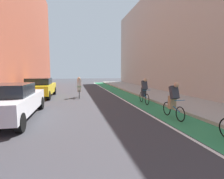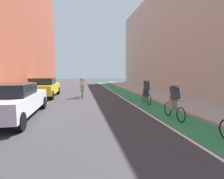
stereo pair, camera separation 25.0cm
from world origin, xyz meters
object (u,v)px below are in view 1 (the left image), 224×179
object	(u,v)px
parked_sedan_white	(11,101)
cyclist_mid	(173,100)
cyclist_far	(79,87)
parked_sedan_yellow_cab	(40,88)
cyclist_trailing	(144,91)

from	to	relation	value
parked_sedan_white	cyclist_mid	distance (m)	6.95
parked_sedan_white	cyclist_far	world-z (taller)	cyclist_far
parked_sedan_yellow_cab	cyclist_far	distance (m)	3.11
parked_sedan_yellow_cab	cyclist_mid	world-z (taller)	cyclist_mid
parked_sedan_white	parked_sedan_yellow_cab	xyz separation A→B (m)	(-0.00, 6.33, -0.00)
cyclist_mid	cyclist_far	xyz separation A→B (m)	(-3.82, 6.85, 0.01)
cyclist_trailing	cyclist_far	bearing A→B (deg)	140.36
parked_sedan_yellow_cab	cyclist_trailing	bearing A→B (deg)	-30.31
cyclist_mid	cyclist_far	size ratio (longest dim) A/B	0.97
parked_sedan_yellow_cab	cyclist_far	xyz separation A→B (m)	(3.01, -0.79, 0.02)
cyclist_far	cyclist_mid	bearing A→B (deg)	-60.85
cyclist_mid	parked_sedan_white	bearing A→B (deg)	169.19
cyclist_far	parked_sedan_yellow_cab	bearing A→B (deg)	165.34
cyclist_trailing	parked_sedan_white	bearing A→B (deg)	-162.21
cyclist_trailing	cyclist_far	world-z (taller)	cyclist_trailing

